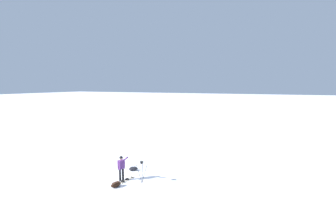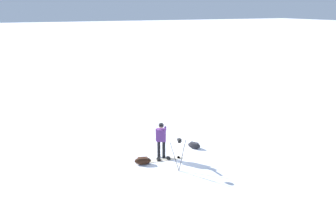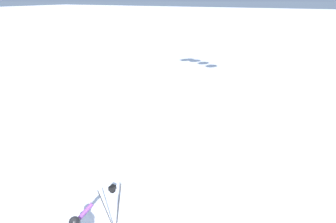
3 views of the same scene
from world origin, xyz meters
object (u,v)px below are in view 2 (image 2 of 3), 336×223
camera_tripod (179,148)px  gear_bag_small (194,145)px  snowboarder (161,137)px  gear_bag_large (143,161)px  snowboard (164,159)px

camera_tripod → gear_bag_small: (-1.60, -1.66, -0.86)m
snowboarder → camera_tripod: bearing=97.3°
camera_tripod → gear_bag_small: bearing=-134.1°
gear_bag_small → camera_tripod: bearing=45.9°
gear_bag_small → gear_bag_large: bearing=10.3°
gear_bag_large → gear_bag_small: (-2.75, -0.50, -0.02)m
snowboarder → snowboard: (0.01, 0.26, -0.96)m
snowboarder → camera_tripod: size_ratio=1.16×
gear_bag_large → gear_bag_small: 2.79m
snowboarder → snowboard: size_ratio=0.94×
camera_tripod → gear_bag_small: camera_tripod is taller
snowboarder → gear_bag_small: (-1.78, -0.24, -0.84)m
snowboarder → gear_bag_small: snowboarder is taller
snowboard → camera_tripod: (-0.19, 1.15, 0.98)m
snowboard → camera_tripod: camera_tripod is taller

